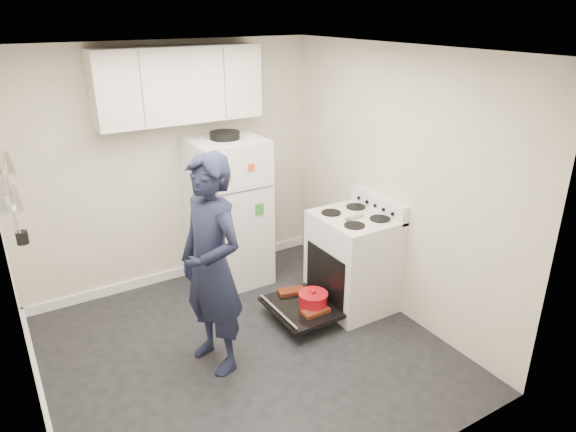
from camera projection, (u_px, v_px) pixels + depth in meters
room at (235, 224)px, 4.02m from camera, size 3.21×3.21×2.51m
electric_range at (352, 262)px, 5.01m from camera, size 0.66×0.76×1.10m
open_oven_door at (306, 304)px, 4.83m from camera, size 0.55×0.70×0.22m
refrigerator at (228, 211)px, 5.38m from camera, size 0.72×0.74×1.64m
upper_cabinets at (179, 85)px, 4.85m from camera, size 1.60×0.33×0.70m
wall_shelf_rack at (5, 182)px, 3.49m from camera, size 0.14×0.60×0.61m
person at (212, 266)px, 4.00m from camera, size 0.57×0.74×1.81m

